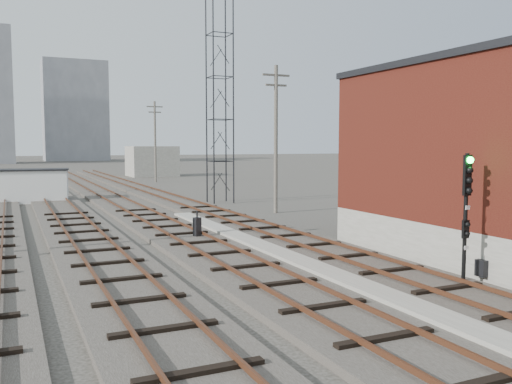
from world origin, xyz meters
TOP-DOWN VIEW (x-y plane):
  - ground at (0.00, 60.00)m, footprint 320.00×320.00m
  - track_right at (2.50, 39.00)m, footprint 3.20×90.00m
  - track_mid_right at (-1.50, 39.00)m, footprint 3.20×90.00m
  - track_mid_left at (-5.50, 39.00)m, footprint 3.20×90.00m
  - platform_curb at (0.50, 14.00)m, footprint 0.90×28.00m
  - brick_building at (7.50, 12.00)m, footprint 6.54×12.20m
  - lattice_tower at (5.50, 35.00)m, footprint 1.60×1.60m
  - utility_pole_right_a at (6.50, 28.00)m, footprint 1.80×0.24m
  - utility_pole_right_b at (6.50, 58.00)m, footprint 1.80×0.24m
  - apartment_right at (8.00, 150.00)m, footprint 16.00×12.00m
  - shed_right at (9.00, 70.00)m, footprint 6.00×6.00m
  - signal_mast at (3.70, 9.98)m, footprint 0.40×0.41m
  - switch_stand at (-1.00, 20.72)m, footprint 0.34×0.34m
  - site_trailer at (-7.32, 40.79)m, footprint 6.09×3.27m

SIDE VIEW (x-z plane):
  - ground at x=0.00m, z-range 0.00..0.00m
  - track_right at x=2.50m, z-range -0.09..0.30m
  - track_mid_right at x=-1.50m, z-range -0.09..0.30m
  - track_mid_left at x=-5.50m, z-range -0.09..0.30m
  - platform_curb at x=0.50m, z-range 0.00..0.26m
  - switch_stand at x=-1.00m, z-range -0.03..1.17m
  - site_trailer at x=-7.32m, z-range 0.01..2.46m
  - shed_right at x=9.00m, z-range 0.00..4.00m
  - signal_mast at x=3.70m, z-range 0.34..4.29m
  - brick_building at x=7.50m, z-range 0.02..7.24m
  - utility_pole_right_a at x=6.50m, z-range 0.30..9.30m
  - utility_pole_right_b at x=6.50m, z-range 0.30..9.30m
  - lattice_tower at x=5.50m, z-range 0.00..15.00m
  - apartment_right at x=8.00m, z-range 0.00..26.00m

